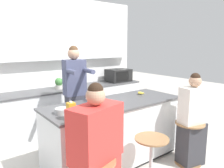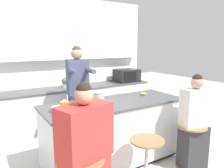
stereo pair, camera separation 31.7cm
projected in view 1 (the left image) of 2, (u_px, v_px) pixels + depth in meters
name	position (u px, v px, depth m)	size (l,w,h in m)	color
ground_plane	(115.00, 161.00, 3.32)	(16.00, 16.00, 0.00)	beige
wall_back	(60.00, 55.00, 4.45)	(3.65, 0.22, 2.70)	white
back_counter	(69.00, 110.00, 4.43)	(3.39, 0.60, 0.91)	silver
kitchen_island	(115.00, 132.00, 3.24)	(2.09, 0.79, 0.94)	black
bar_stool_center	(151.00, 158.00, 2.70)	(0.42, 0.42, 0.64)	#997047
bar_stool_rightmost	(189.00, 139.00, 3.21)	(0.42, 0.42, 0.64)	#997047
person_cooking	(75.00, 99.00, 3.59)	(0.40, 0.57, 1.74)	#383842
person_wrapped_blanket	(96.00, 157.00, 2.16)	(0.59, 0.42, 1.41)	red
person_seated_near	(192.00, 124.00, 3.17)	(0.43, 0.33, 1.37)	#333338
cooking_pot	(97.00, 96.00, 3.18)	(0.32, 0.23, 0.14)	#B7BABC
fruit_bowl	(62.00, 111.00, 2.61)	(0.18, 0.18, 0.07)	#B7BABC
coffee_cup_near	(95.00, 106.00, 2.78)	(0.11, 0.08, 0.09)	#DB4C51
coffee_cup_far	(92.00, 110.00, 2.62)	(0.11, 0.08, 0.08)	#4C7099
banana_bunch	(140.00, 93.00, 3.62)	(0.15, 0.11, 0.05)	yellow
juice_carton	(71.00, 111.00, 2.37)	(0.08, 0.08, 0.21)	gold
microwave	(118.00, 75.00, 5.06)	(0.54, 0.39, 0.28)	black
potted_plant	(59.00, 83.00, 4.22)	(0.16, 0.16, 0.22)	beige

